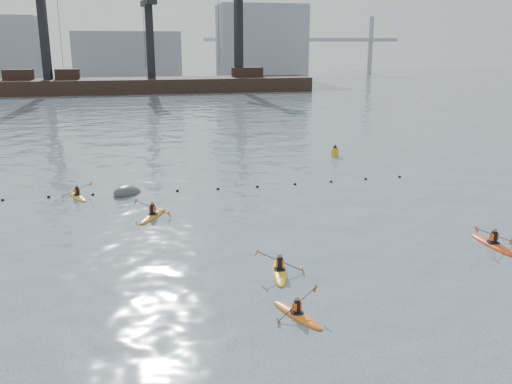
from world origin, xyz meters
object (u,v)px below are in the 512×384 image
at_px(kayaker_4, 493,244).
at_px(kayaker_1, 280,271).
at_px(kayaker_3, 153,215).
at_px(kayaker_5, 77,196).
at_px(mooring_buoy, 128,194).
at_px(nav_buoy, 335,152).
at_px(kayaker_0, 297,314).

bearing_deg(kayaker_4, kayaker_1, 2.23).
bearing_deg(kayaker_4, kayaker_3, -29.52).
xyz_separation_m(kayaker_5, mooring_buoy, (3.46, 0.13, -0.10)).
relative_size(kayaker_1, kayaker_3, 1.01).
relative_size(kayaker_4, nav_buoy, 2.76).
bearing_deg(kayaker_4, mooring_buoy, -40.14).
relative_size(kayaker_3, kayaker_4, 0.95).
relative_size(kayaker_3, nav_buoy, 2.62).
xyz_separation_m(kayaker_1, mooring_buoy, (-7.00, 15.99, -0.10)).
bearing_deg(kayaker_3, kayaker_0, -42.90).
bearing_deg(nav_buoy, kayaker_5, -157.14).
distance_m(kayaker_3, kayaker_4, 19.86).
bearing_deg(kayaker_5, kayaker_3, -71.45).
relative_size(kayaker_3, kayaker_5, 1.07).
xyz_separation_m(kayaker_0, nav_buoy, (13.02, 29.80, 0.31)).
xyz_separation_m(kayaker_0, kayaker_5, (-10.01, 20.09, 0.01)).
height_order(kayaker_3, kayaker_4, kayaker_4).
bearing_deg(mooring_buoy, kayaker_1, -66.35).
xyz_separation_m(kayaker_4, mooring_buoy, (-19.11, 15.15, -0.11)).
height_order(kayaker_5, mooring_buoy, kayaker_5).
relative_size(kayaker_0, mooring_buoy, 1.18).
relative_size(mooring_buoy, nav_buoy, 1.91).
bearing_deg(kayaker_5, mooring_buoy, -20.27).
bearing_deg(mooring_buoy, kayaker_5, -177.92).
xyz_separation_m(kayaker_1, kayaker_4, (12.10, 0.84, 0.01)).
height_order(kayaker_1, kayaker_4, kayaker_4).
xyz_separation_m(kayaker_3, mooring_buoy, (-1.53, 5.89, -0.11)).
xyz_separation_m(kayaker_3, kayaker_5, (-4.99, 5.76, -0.01)).
distance_m(kayaker_1, kayaker_4, 12.13).
height_order(kayaker_3, kayaker_5, kayaker_3).
xyz_separation_m(kayaker_3, nav_buoy, (18.03, 15.47, 0.29)).
height_order(kayaker_1, kayaker_3, kayaker_1).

